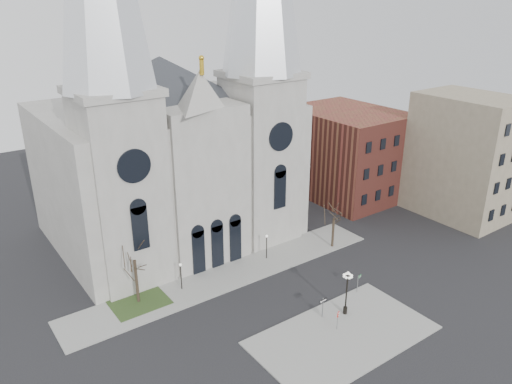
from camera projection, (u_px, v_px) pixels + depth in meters
ground at (287, 321)px, 51.15m from camera, size 160.00×160.00×0.00m
sidewalk_near at (343, 335)px, 48.99m from camera, size 18.00×10.00×0.14m
sidewalk_far at (229, 275)px, 59.41m from camera, size 40.00×6.00×0.14m
grass_patch at (139, 302)px, 54.20m from camera, size 6.00×5.00×0.18m
cathedral at (174, 105)px, 61.48m from camera, size 33.00×26.66×54.00m
bg_building_brick at (346, 153)px, 81.36m from camera, size 14.00×18.00×14.00m
bg_building_tan at (464, 157)px, 72.90m from camera, size 10.00×14.00×18.00m
tree_left at (134, 258)px, 52.15m from camera, size 3.20×3.20×7.50m
tree_right at (334, 216)px, 64.39m from camera, size 3.20×3.20×6.00m
ped_lamp_left at (181, 272)px, 55.69m from camera, size 0.32×0.32×3.26m
ped_lamp_right at (267, 243)px, 62.20m from camera, size 0.32×0.32×3.26m
stop_sign at (338, 316)px, 49.15m from camera, size 0.79×0.08×2.18m
globe_lamp at (347, 288)px, 51.01m from camera, size 1.42×1.42×5.02m
one_way_sign at (323, 304)px, 51.03m from camera, size 1.01×0.10×2.30m
street_name_sign at (358, 282)px, 55.58m from camera, size 0.64×0.21×2.06m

